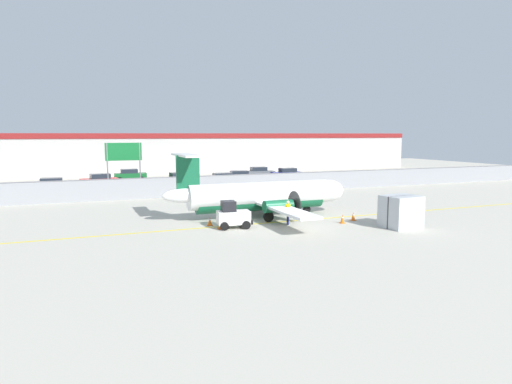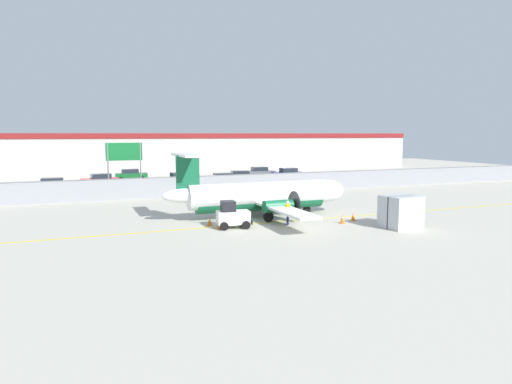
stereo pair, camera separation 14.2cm
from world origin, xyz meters
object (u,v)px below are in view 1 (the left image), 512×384
at_px(ground_crew_worker, 288,211).
at_px(parked_car_7, 287,174).
at_px(traffic_cone_near_left, 342,219).
at_px(parked_car_1, 99,180).
at_px(parked_car_6, 259,172).
at_px(cargo_container, 401,212).
at_px(parked_car_3, 179,179).
at_px(baggage_tug, 233,216).
at_px(traffic_cone_far_right, 353,216).
at_px(highway_sign, 124,156).
at_px(parked_car_5, 238,177).
at_px(commuter_airplane, 264,196).
at_px(parked_car_2, 130,175).
at_px(traffic_cone_far_left, 220,224).
at_px(traffic_cone_near_right, 210,221).
at_px(parked_car_0, 51,185).

height_order(ground_crew_worker, parked_car_7, same).
distance_m(traffic_cone_near_left, parked_car_7, 31.04).
relative_size(parked_car_1, parked_car_6, 1.01).
bearing_deg(ground_crew_worker, traffic_cone_near_left, 15.48).
xyz_separation_m(cargo_container, parked_car_3, (-8.69, 30.40, -0.21)).
relative_size(baggage_tug, traffic_cone_far_right, 3.81).
distance_m(traffic_cone_near_left, highway_sign, 24.44).
bearing_deg(parked_car_7, parked_car_5, 17.09).
distance_m(commuter_airplane, parked_car_6, 30.41).
distance_m(traffic_cone_near_left, parked_car_6, 33.71).
bearing_deg(parked_car_2, parked_car_1, -121.65).
height_order(baggage_tug, traffic_cone_far_right, baggage_tug).
bearing_deg(commuter_airplane, traffic_cone_far_right, -36.39).
distance_m(traffic_cone_far_left, traffic_cone_far_right, 10.11).
distance_m(traffic_cone_near_left, traffic_cone_near_right, 9.48).
xyz_separation_m(ground_crew_worker, traffic_cone_near_left, (3.84, -1.03, -0.64)).
xyz_separation_m(traffic_cone_far_left, highway_sign, (-4.23, 19.02, 3.83)).
bearing_deg(traffic_cone_far_right, parked_car_2, 108.90).
xyz_separation_m(traffic_cone_near_left, parked_car_0, (-20.14, 25.89, 0.58)).
relative_size(traffic_cone_far_left, parked_car_0, 0.15).
distance_m(commuter_airplane, traffic_cone_far_right, 6.93).
bearing_deg(parked_car_5, parked_car_7, -159.41).
bearing_deg(highway_sign, traffic_cone_far_left, -77.47).
relative_size(traffic_cone_near_right, traffic_cone_far_left, 1.00).
distance_m(traffic_cone_near_left, parked_car_0, 32.80).
bearing_deg(commuter_airplane, ground_crew_worker, -85.22).
xyz_separation_m(traffic_cone_near_right, parked_car_5, (11.02, 24.86, 0.58)).
relative_size(cargo_container, parked_car_0, 0.62).
bearing_deg(highway_sign, traffic_cone_near_left, -57.48).
distance_m(commuter_airplane, parked_car_1, 26.99).
relative_size(commuter_airplane, traffic_cone_far_left, 25.01).
bearing_deg(traffic_cone_far_right, parked_car_3, 104.85).
bearing_deg(traffic_cone_near_left, traffic_cone_far_left, 171.34).
bearing_deg(traffic_cone_far_right, parked_car_1, 119.54).
distance_m(cargo_container, parked_car_5, 30.39).
distance_m(commuter_airplane, parked_car_7, 28.41).
relative_size(traffic_cone_far_left, parked_car_5, 0.15).
height_order(traffic_cone_near_left, highway_sign, highway_sign).
xyz_separation_m(traffic_cone_near_left, traffic_cone_near_right, (-9.07, 2.75, 0.00)).
xyz_separation_m(baggage_tug, parked_car_7, (17.64, 28.15, 0.04)).
relative_size(cargo_container, parked_car_3, 0.60).
bearing_deg(parked_car_6, traffic_cone_near_right, -112.54).
height_order(parked_car_6, parked_car_7, same).
distance_m(baggage_tug, parked_car_2, 34.56).
height_order(commuter_airplane, highway_sign, highway_sign).
relative_size(baggage_tug, parked_car_6, 0.56).
xyz_separation_m(traffic_cone_near_right, parked_car_3, (3.25, 24.89, 0.58)).
bearing_deg(traffic_cone_far_left, parked_car_2, 93.22).
relative_size(baggage_tug, parked_car_7, 0.57).
xyz_separation_m(commuter_airplane, ground_crew_worker, (0.29, -3.67, -0.65)).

